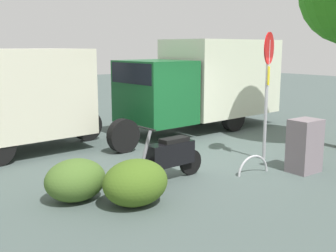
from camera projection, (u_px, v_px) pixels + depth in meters
ground_plane at (215, 158)px, 10.55m from camera, size 60.00×60.00×0.00m
box_truck_near at (202, 81)px, 14.00m from camera, size 7.27×2.44×2.99m
motorcycle at (170, 156)px, 8.73m from camera, size 1.81×0.55×1.20m
stop_sign at (268, 76)px, 10.05m from camera, size 0.71×0.33×3.10m
utility_cabinet at (305, 146)px, 9.29m from camera, size 0.69×0.55×1.19m
bike_rack_hoop at (253, 174)px, 9.24m from camera, size 0.85×0.17×0.85m
shrub_near_sign at (75, 180)px, 7.57m from camera, size 1.13×0.93×0.77m
shrub_mid_verge at (136, 183)px, 7.35m from camera, size 1.21×0.99×0.82m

